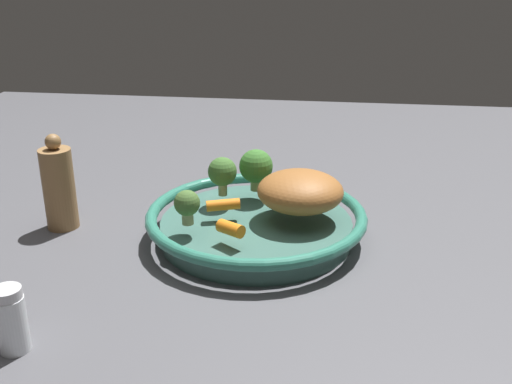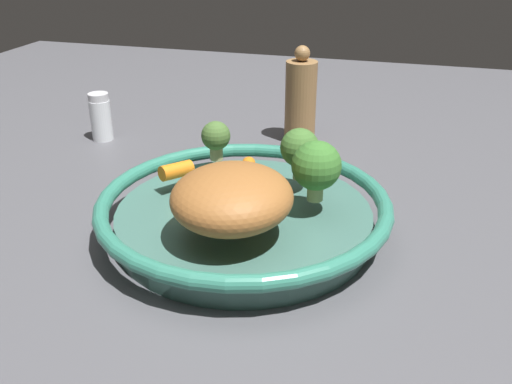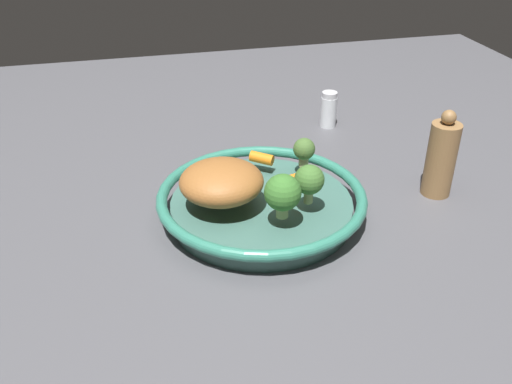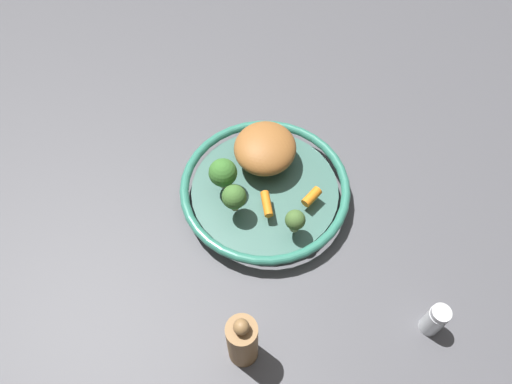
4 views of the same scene
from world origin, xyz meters
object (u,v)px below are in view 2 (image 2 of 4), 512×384
at_px(baby_carrot_left, 249,171).
at_px(broccoli_floret_large, 216,137).
at_px(roast_chicken_piece, 232,197).
at_px(broccoli_floret_edge, 300,149).
at_px(pepper_mill, 298,100).
at_px(broccoli_floret_mid, 316,166).
at_px(baby_carrot_near_rim, 176,170).
at_px(serving_bowl, 244,213).
at_px(salt_shaker, 101,117).

distance_m(baby_carrot_left, broccoli_floret_large, 0.08).
relative_size(roast_chicken_piece, baby_carrot_left, 2.57).
xyz_separation_m(baby_carrot_left, broccoli_floret_edge, (-0.06, -0.01, 0.03)).
distance_m(broccoli_floret_large, pepper_mill, 0.24).
bearing_deg(broccoli_floret_edge, pepper_mill, -77.78).
distance_m(broccoli_floret_mid, broccoli_floret_edge, 0.06).
bearing_deg(roast_chicken_piece, broccoli_floret_edge, -108.59).
distance_m(baby_carrot_near_rim, pepper_mill, 0.31).
relative_size(serving_bowl, broccoli_floret_mid, 4.90).
relative_size(roast_chicken_piece, pepper_mill, 0.84).
distance_m(roast_chicken_piece, baby_carrot_left, 0.12).
relative_size(baby_carrot_left, broccoli_floret_edge, 0.80).
xyz_separation_m(roast_chicken_piece, broccoli_floret_mid, (-0.07, -0.08, 0.01)).
distance_m(salt_shaker, pepper_mill, 0.33).
height_order(baby_carrot_near_rim, broccoli_floret_mid, broccoli_floret_mid).
relative_size(serving_bowl, pepper_mill, 2.17).
xyz_separation_m(serving_bowl, roast_chicken_piece, (-0.01, 0.07, 0.05)).
bearing_deg(broccoli_floret_mid, roast_chicken_piece, 46.97).
bearing_deg(broccoli_floret_large, salt_shaker, -29.06).
bearing_deg(roast_chicken_piece, broccoli_floret_mid, -133.03).
bearing_deg(broccoli_floret_mid, baby_carrot_near_rim, -4.17).
height_order(baby_carrot_left, broccoli_floret_edge, broccoli_floret_edge).
height_order(salt_shaker, pepper_mill, pepper_mill).
distance_m(roast_chicken_piece, baby_carrot_near_rim, 0.14).
height_order(roast_chicken_piece, pepper_mill, pepper_mill).
bearing_deg(roast_chicken_piece, baby_carrot_near_rim, -41.73).
bearing_deg(pepper_mill, broccoli_floret_large, 74.78).
xyz_separation_m(serving_bowl, broccoli_floret_mid, (-0.08, -0.01, 0.06)).
bearing_deg(baby_carrot_near_rim, broccoli_floret_mid, 175.83).
xyz_separation_m(serving_bowl, broccoli_floret_large, (0.07, -0.09, 0.05)).
bearing_deg(broccoli_floret_mid, serving_bowl, 7.86).
bearing_deg(broccoli_floret_edge, serving_bowl, 50.32).
bearing_deg(broccoli_floret_large, broccoli_floret_mid, 151.04).
bearing_deg(broccoli_floret_edge, baby_carrot_near_rim, 14.72).
bearing_deg(pepper_mill, salt_shaker, 15.10).
bearing_deg(roast_chicken_piece, serving_bowl, -83.08).
xyz_separation_m(baby_carrot_left, broccoli_floret_large, (0.06, -0.04, 0.02)).
height_order(baby_carrot_near_rim, broccoli_floret_edge, broccoli_floret_edge).
relative_size(serving_bowl, baby_carrot_near_rim, 8.32).
relative_size(baby_carrot_left, baby_carrot_near_rim, 1.25).
height_order(broccoli_floret_mid, broccoli_floret_edge, broccoli_floret_mid).
relative_size(broccoli_floret_large, pepper_mill, 0.33).
height_order(broccoli_floret_large, broccoli_floret_edge, broccoli_floret_edge).
height_order(baby_carrot_near_rim, broccoli_floret_large, broccoli_floret_large).
distance_m(serving_bowl, roast_chicken_piece, 0.09).
xyz_separation_m(serving_bowl, pepper_mill, (0.00, -0.32, 0.04)).
xyz_separation_m(serving_bowl, baby_carrot_near_rim, (0.09, -0.02, 0.03)).
distance_m(roast_chicken_piece, broccoli_floret_edge, 0.14).
bearing_deg(pepper_mill, broccoli_floret_mid, 105.46).
bearing_deg(baby_carrot_left, baby_carrot_near_rim, 17.25).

